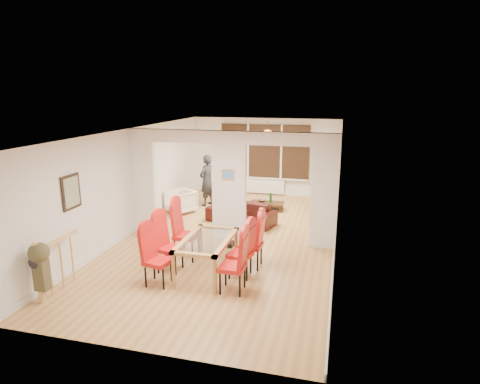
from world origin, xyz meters
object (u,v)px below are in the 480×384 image
at_px(dining_chair_rb, 240,251).
at_px(dining_chair_lc, 186,232).
at_px(bottle, 271,197).
at_px(dining_chair_rc, 251,241).
at_px(dining_chair_lb, 170,244).
at_px(television, 321,199).
at_px(dining_chair_ra, 232,263).
at_px(dining_chair_la, 158,257).
at_px(dining_table, 207,256).
at_px(armchair, 181,201).
at_px(bowl, 262,201).
at_px(coffee_table, 266,206).
at_px(sofa, 241,213).
at_px(person, 207,180).

bearing_deg(dining_chair_rb, dining_chair_lc, 169.85).
bearing_deg(bottle, dining_chair_rc, -85.66).
bearing_deg(dining_chair_lb, dining_chair_lc, 96.31).
relative_size(dining_chair_rb, television, 1.03).
xyz_separation_m(dining_chair_ra, dining_chair_rc, (0.09, 1.09, 0.00)).
height_order(dining_chair_la, dining_chair_rc, dining_chair_rc).
height_order(dining_chair_la, dining_chair_ra, dining_chair_ra).
bearing_deg(dining_table, armchair, 119.27).
distance_m(dining_chair_la, armchair, 4.52).
bearing_deg(dining_chair_lc, dining_chair_lb, -96.86).
bearing_deg(armchair, television, 52.22).
xyz_separation_m(dining_chair_lc, bowl, (0.83, 4.01, -0.34)).
height_order(dining_chair_la, coffee_table, dining_chair_la).
bearing_deg(sofa, dining_table, -72.24).
distance_m(dining_chair_ra, television, 5.82).
bearing_deg(dining_chair_rc, dining_chair_la, -139.03).
distance_m(dining_chair_la, dining_chair_lb, 0.59).
xyz_separation_m(dining_chair_lb, television, (2.65, 5.17, -0.26)).
bearing_deg(bowl, dining_table, -91.99).
height_order(coffee_table, bowl, bowl).
bearing_deg(coffee_table, dining_chair_la, -101.41).
relative_size(dining_table, dining_chair_la, 1.46).
bearing_deg(dining_chair_rc, dining_chair_ra, -91.84).
bearing_deg(sofa, dining_chair_rb, -60.73).
height_order(dining_chair_la, dining_chair_lc, dining_chair_lc).
bearing_deg(dining_chair_la, coffee_table, 90.05).
relative_size(armchair, television, 0.72).
bearing_deg(dining_chair_rb, person, 128.97).
distance_m(dining_chair_lb, armchair, 3.95).
bearing_deg(bowl, coffee_table, -18.57).
height_order(dining_chair_ra, bottle, dining_chair_ra).
bearing_deg(television, dining_table, 145.04).
bearing_deg(sofa, armchair, -178.34).
relative_size(sofa, coffee_table, 1.87).
xyz_separation_m(dining_chair_ra, bowl, (-0.50, 5.19, -0.29)).
bearing_deg(dining_chair_lb, armchair, 123.55).
bearing_deg(coffee_table, dining_chair_ra, -86.19).
distance_m(dining_chair_la, dining_chair_ra, 1.40).
distance_m(sofa, bowl, 1.46).
relative_size(dining_chair_lb, person, 0.70).
relative_size(dining_chair_ra, dining_chair_rb, 1.04).
xyz_separation_m(dining_table, television, (1.89, 5.14, -0.07)).
height_order(person, coffee_table, person).
distance_m(dining_chair_la, bowl, 5.35).
bearing_deg(dining_chair_lc, armchair, 115.54).
distance_m(dining_chair_la, bottle, 5.36).
distance_m(dining_chair_lb, television, 5.81).
bearing_deg(armchair, sofa, 18.33).
distance_m(dining_chair_ra, armchair, 5.04).
bearing_deg(coffee_table, bottle, 8.90).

